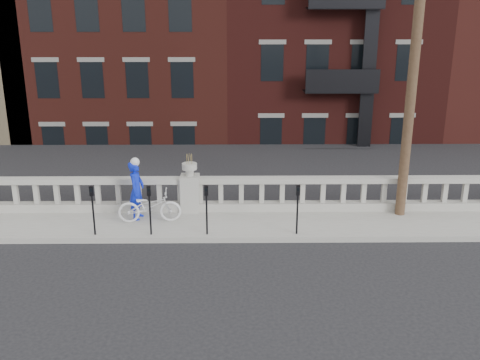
{
  "coord_description": "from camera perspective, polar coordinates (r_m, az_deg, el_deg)",
  "views": [
    {
      "loc": [
        1.33,
        -11.1,
        5.84
      ],
      "look_at": [
        1.48,
        3.2,
        1.34
      ],
      "focal_mm": 40.0,
      "sensor_mm": 36.0,
      "label": 1
    }
  ],
  "objects": [
    {
      "name": "utility_pole",
      "position": [
        15.5,
        18.32,
        14.39
      ],
      "size": [
        1.6,
        0.28,
        10.0
      ],
      "color": "#422D1E",
      "rests_on": "sidewalk"
    },
    {
      "name": "parking_meter_a",
      "position": [
        14.6,
        -15.45,
        -2.57
      ],
      "size": [
        0.1,
        0.09,
        1.36
      ],
      "color": "black",
      "rests_on": "sidewalk"
    },
    {
      "name": "parking_meter_b",
      "position": [
        14.29,
        -9.62,
        -2.61
      ],
      "size": [
        0.1,
        0.09,
        1.36
      ],
      "color": "black",
      "rests_on": "sidewalk"
    },
    {
      "name": "planter_pedestal",
      "position": [
        15.92,
        -5.35,
        -0.96
      ],
      "size": [
        0.55,
        0.55,
        1.76
      ],
      "color": "gray",
      "rests_on": "sidewalk"
    },
    {
      "name": "cyclist",
      "position": [
        15.5,
        -10.97,
        -1.06
      ],
      "size": [
        0.51,
        0.68,
        1.7
      ],
      "primitive_type": "imported",
      "rotation": [
        0.0,
        0.0,
        1.39
      ],
      "color": "#0D21CA",
      "rests_on": "sidewalk"
    },
    {
      "name": "balustrade",
      "position": [
        15.98,
        -5.33,
        -1.6
      ],
      "size": [
        28.0,
        0.34,
        1.03
      ],
      "color": "gray",
      "rests_on": "sidewalk"
    },
    {
      "name": "lower_level",
      "position": [
        34.31,
        -1.91,
        12.08
      ],
      "size": [
        80.0,
        44.0,
        20.8
      ],
      "color": "#605E59",
      "rests_on": "ground"
    },
    {
      "name": "parking_meter_c",
      "position": [
        14.13,
        -3.59,
        -2.62
      ],
      "size": [
        0.1,
        0.09,
        1.36
      ],
      "color": "black",
      "rests_on": "sidewalk"
    },
    {
      "name": "bicycle",
      "position": [
        15.3,
        -9.62,
        -2.77
      ],
      "size": [
        1.81,
        0.75,
        0.93
      ],
      "primitive_type": "imported",
      "rotation": [
        0.0,
        0.0,
        1.65
      ],
      "color": "silver",
      "rests_on": "sidewalk"
    },
    {
      "name": "sidewalk",
      "position": [
        15.29,
        -5.55,
        -4.77
      ],
      "size": [
        32.0,
        2.2,
        0.15
      ],
      "primitive_type": "cube",
      "color": "gray",
      "rests_on": "ground"
    },
    {
      "name": "ground",
      "position": [
        12.61,
        -6.67,
        -10.24
      ],
      "size": [
        120.0,
        120.0,
        0.0
      ],
      "primitive_type": "plane",
      "color": "black",
      "rests_on": "ground"
    },
    {
      "name": "parking_meter_d",
      "position": [
        14.21,
        6.16,
        -2.58
      ],
      "size": [
        0.1,
        0.09,
        1.36
      ],
      "color": "black",
      "rests_on": "sidewalk"
    }
  ]
}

